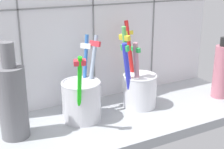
% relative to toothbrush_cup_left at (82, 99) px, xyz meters
% --- Properties ---
extents(counter_slab, '(0.64, 0.22, 0.02)m').
position_rel_toothbrush_cup_left_xyz_m(counter_slab, '(0.07, -0.02, -0.05)').
color(counter_slab, '#9EA3A8').
rests_on(counter_slab, ground).
extents(tile_wall_back, '(0.64, 0.02, 0.45)m').
position_rel_toothbrush_cup_left_xyz_m(tile_wall_back, '(0.07, 0.10, 0.16)').
color(tile_wall_back, white).
rests_on(tile_wall_back, ground).
extents(toothbrush_cup_left, '(0.09, 0.11, 0.17)m').
position_rel_toothbrush_cup_left_xyz_m(toothbrush_cup_left, '(0.00, 0.00, 0.00)').
color(toothbrush_cup_left, silver).
rests_on(toothbrush_cup_left, counter_slab).
extents(toothbrush_cup_right, '(0.09, 0.10, 0.18)m').
position_rel_toothbrush_cup_left_xyz_m(toothbrush_cup_right, '(0.13, 0.00, 0.00)').
color(toothbrush_cup_right, white).
rests_on(toothbrush_cup_right, counter_slab).
extents(ceramic_vase, '(0.05, 0.05, 0.18)m').
position_rel_toothbrush_cup_left_xyz_m(ceramic_vase, '(-0.13, -0.01, 0.03)').
color(ceramic_vase, slate).
rests_on(ceramic_vase, counter_slab).
extents(soap_bottle, '(0.04, 0.04, 0.14)m').
position_rel_toothbrush_cup_left_xyz_m(soap_bottle, '(0.33, -0.05, 0.02)').
color(soap_bottle, '#BE6B7D').
rests_on(soap_bottle, counter_slab).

